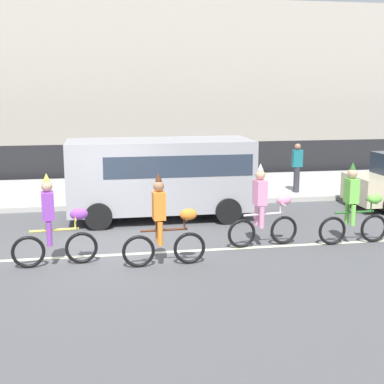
{
  "coord_description": "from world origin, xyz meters",
  "views": [
    {
      "loc": [
        -0.19,
        -11.75,
        3.58
      ],
      "look_at": [
        2.11,
        1.2,
        1.0
      ],
      "focal_mm": 50.0,
      "sensor_mm": 36.0,
      "label": 1
    }
  ],
  "objects_px": {
    "parade_cyclist_orange": "(165,226)",
    "parade_cyclist_pink": "(264,210)",
    "pedestrian_onlooker": "(297,166)",
    "parade_cyclist_purple": "(55,226)",
    "parade_cyclist_lime": "(355,208)",
    "parked_van_grey": "(162,172)"
  },
  "relations": [
    {
      "from": "parade_cyclist_pink",
      "to": "pedestrian_onlooker",
      "type": "relative_size",
      "value": 1.19
    },
    {
      "from": "parade_cyclist_orange",
      "to": "parade_cyclist_pink",
      "type": "relative_size",
      "value": 1.0
    },
    {
      "from": "parade_cyclist_lime",
      "to": "pedestrian_onlooker",
      "type": "distance_m",
      "value": 5.49
    },
    {
      "from": "parade_cyclist_orange",
      "to": "parade_cyclist_lime",
      "type": "height_order",
      "value": "same"
    },
    {
      "from": "parade_cyclist_lime",
      "to": "parked_van_grey",
      "type": "relative_size",
      "value": 0.38
    },
    {
      "from": "pedestrian_onlooker",
      "to": "parked_van_grey",
      "type": "bearing_deg",
      "value": -155.45
    },
    {
      "from": "parade_cyclist_purple",
      "to": "parked_van_grey",
      "type": "bearing_deg",
      "value": 54.45
    },
    {
      "from": "parade_cyclist_pink",
      "to": "parked_van_grey",
      "type": "distance_m",
      "value": 3.69
    },
    {
      "from": "parade_cyclist_orange",
      "to": "parade_cyclist_pink",
      "type": "bearing_deg",
      "value": 21.99
    },
    {
      "from": "parade_cyclist_orange",
      "to": "pedestrian_onlooker",
      "type": "xyz_separation_m",
      "value": [
        5.2,
        6.24,
        0.17
      ]
    },
    {
      "from": "parade_cyclist_purple",
      "to": "pedestrian_onlooker",
      "type": "relative_size",
      "value": 1.19
    },
    {
      "from": "parade_cyclist_pink",
      "to": "pedestrian_onlooker",
      "type": "height_order",
      "value": "parade_cyclist_pink"
    },
    {
      "from": "parade_cyclist_pink",
      "to": "pedestrian_onlooker",
      "type": "distance_m",
      "value": 5.98
    },
    {
      "from": "parade_cyclist_purple",
      "to": "pedestrian_onlooker",
      "type": "height_order",
      "value": "parade_cyclist_purple"
    },
    {
      "from": "parade_cyclist_orange",
      "to": "parade_cyclist_pink",
      "type": "distance_m",
      "value": 2.58
    },
    {
      "from": "parade_cyclist_purple",
      "to": "parade_cyclist_orange",
      "type": "height_order",
      "value": "same"
    },
    {
      "from": "parked_van_grey",
      "to": "pedestrian_onlooker",
      "type": "xyz_separation_m",
      "value": [
        4.74,
        2.17,
        -0.27
      ]
    },
    {
      "from": "parade_cyclist_lime",
      "to": "pedestrian_onlooker",
      "type": "relative_size",
      "value": 1.19
    },
    {
      "from": "parade_cyclist_pink",
      "to": "parade_cyclist_lime",
      "type": "height_order",
      "value": "same"
    },
    {
      "from": "parade_cyclist_orange",
      "to": "parade_cyclist_lime",
      "type": "xyz_separation_m",
      "value": [
        4.52,
        0.79,
        0.0
      ]
    },
    {
      "from": "parade_cyclist_lime",
      "to": "parade_cyclist_orange",
      "type": "bearing_deg",
      "value": -170.07
    },
    {
      "from": "parked_van_grey",
      "to": "pedestrian_onlooker",
      "type": "bearing_deg",
      "value": 24.55
    }
  ]
}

